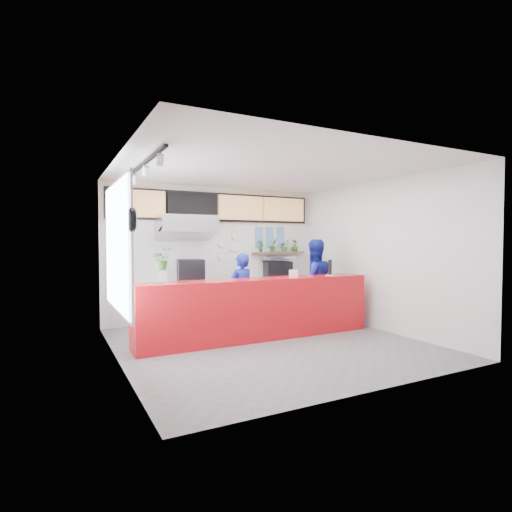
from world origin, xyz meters
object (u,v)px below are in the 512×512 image
object	(u,v)px
staff_right	(314,282)
pepper_mill	(330,267)
staff_center	(241,293)
service_counter	(259,309)
panini_oven	(191,271)
espresso_machine	(278,270)

from	to	relation	value
staff_right	pepper_mill	xyz separation A→B (m)	(-0.02, -0.56, 0.36)
pepper_mill	staff_center	bearing A→B (deg)	156.86
service_counter	staff_center	world-z (taller)	staff_center
staff_center	panini_oven	bearing A→B (deg)	-74.32
service_counter	panini_oven	xyz separation A→B (m)	(-0.70, 1.80, 0.59)
panini_oven	staff_right	bearing A→B (deg)	-18.33
pepper_mill	staff_right	bearing A→B (deg)	88.36
service_counter	espresso_machine	distance (m)	2.38
espresso_machine	staff_right	xyz separation A→B (m)	(0.12, -1.31, -0.19)
espresso_machine	service_counter	bearing A→B (deg)	-117.68
service_counter	staff_right	world-z (taller)	staff_right
service_counter	espresso_machine	xyz separation A→B (m)	(1.46, 1.80, 0.55)
staff_center	staff_right	world-z (taller)	staff_right
staff_center	pepper_mill	bearing A→B (deg)	144.13
panini_oven	staff_center	size ratio (longest dim) A/B	0.35
service_counter	espresso_machine	size ratio (longest dim) A/B	7.39
service_counter	staff_right	xyz separation A→B (m)	(1.58, 0.49, 0.36)
staff_center	staff_right	bearing A→B (deg)	162.64
espresso_machine	staff_right	size ratio (longest dim) A/B	0.33
staff_right	service_counter	bearing A→B (deg)	25.12
panini_oven	staff_right	world-z (taller)	staff_right
service_counter	staff_center	xyz separation A→B (m)	(-0.06, 0.62, 0.22)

